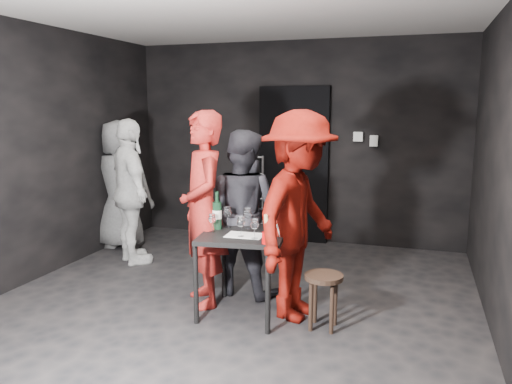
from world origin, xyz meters
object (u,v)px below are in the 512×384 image
(breadstick_cup, at_px, (267,229))
(stool, at_px, (324,286))
(tasting_table, at_px, (244,243))
(wine_bottle, at_px, (217,214))
(man_maroon, at_px, (300,194))
(bystander_cream, at_px, (130,182))
(bystander_grey, at_px, (120,178))
(woman_black, at_px, (242,206))
(server_red, at_px, (203,189))
(hand_truck, at_px, (250,225))

(breadstick_cup, bearing_deg, stool, 23.79)
(tasting_table, relative_size, wine_bottle, 2.17)
(stool, xyz_separation_m, man_maroon, (-0.26, 0.18, 0.74))
(bystander_cream, bearing_deg, wine_bottle, -169.81)
(stool, distance_m, bystander_grey, 3.40)
(bystander_cream, bearing_deg, woman_black, -154.98)
(tasting_table, relative_size, stool, 1.60)
(server_red, bearing_deg, hand_truck, 151.19)
(stool, distance_m, wine_bottle, 1.14)
(hand_truck, height_order, breadstick_cup, hand_truck)
(stool, xyz_separation_m, wine_bottle, (-1.00, 0.13, 0.52))
(tasting_table, distance_m, wine_bottle, 0.36)
(stool, relative_size, server_red, 0.22)
(hand_truck, xyz_separation_m, breadstick_cup, (1.04, -2.61, 0.65))
(tasting_table, height_order, woman_black, woman_black)
(man_maroon, height_order, breadstick_cup, man_maroon)
(tasting_table, relative_size, woman_black, 0.43)
(bystander_grey, relative_size, breadstick_cup, 7.20)
(stool, bearing_deg, bystander_cream, 156.85)
(hand_truck, xyz_separation_m, bystander_cream, (-1.00, -1.35, 0.75))
(man_maroon, bearing_deg, hand_truck, 41.40)
(tasting_table, distance_m, woman_black, 0.58)
(hand_truck, distance_m, wine_bottle, 2.42)
(tasting_table, relative_size, server_red, 0.34)
(bystander_grey, bearing_deg, woman_black, 145.27)
(hand_truck, bearing_deg, wine_bottle, -77.38)
(hand_truck, distance_m, man_maroon, 2.69)
(hand_truck, distance_m, bystander_cream, 1.84)
(wine_bottle, distance_m, breadstick_cup, 0.66)
(server_red, distance_m, bystander_grey, 2.26)
(man_maroon, xyz_separation_m, bystander_grey, (-2.70, 1.40, -0.17))
(stool, bearing_deg, tasting_table, 174.24)
(server_red, distance_m, woman_black, 0.49)
(server_red, distance_m, bystander_cream, 1.57)
(hand_truck, bearing_deg, woman_black, -72.43)
(server_red, height_order, man_maroon, man_maroon)
(bystander_cream, relative_size, bystander_grey, 1.04)
(woman_black, height_order, man_maroon, man_maroon)
(hand_truck, relative_size, woman_black, 0.67)
(woman_black, xyz_separation_m, man_maroon, (0.67, -0.39, 0.22))
(tasting_table, bearing_deg, woman_black, 111.40)
(tasting_table, xyz_separation_m, wine_bottle, (-0.27, 0.06, 0.23))
(tasting_table, relative_size, man_maroon, 0.34)
(tasting_table, bearing_deg, stool, -5.76)
(hand_truck, height_order, bystander_grey, bystander_grey)
(wine_bottle, bearing_deg, tasting_table, -12.10)
(server_red, xyz_separation_m, man_maroon, (0.91, -0.02, 0.01))
(bystander_cream, bearing_deg, hand_truck, -84.20)
(server_red, height_order, bystander_cream, server_red)
(tasting_table, bearing_deg, hand_truck, 107.70)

